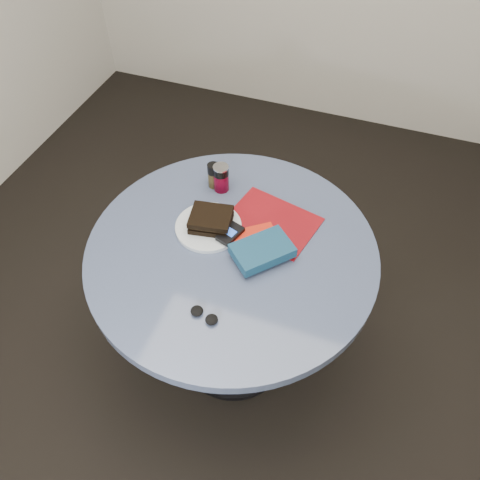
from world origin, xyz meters
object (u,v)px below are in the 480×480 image
(red_book, at_px, (254,238))
(table, at_px, (232,276))
(headphones, at_px, (204,315))
(novel, at_px, (262,250))
(mp3_player, at_px, (230,234))
(pepper_grinder, at_px, (214,175))
(magazine, at_px, (272,222))
(soda_can, at_px, (221,178))
(sandwich, at_px, (211,220))
(plate, at_px, (208,227))

(red_book, bearing_deg, table, -175.76)
(table, relative_size, headphones, 9.93)
(novel, xyz_separation_m, mp3_player, (-0.13, 0.04, -0.01))
(pepper_grinder, relative_size, mp3_player, 0.94)
(magazine, relative_size, headphones, 3.05)
(red_book, bearing_deg, mp3_player, 157.32)
(table, height_order, headphones, headphones)
(soda_can, xyz_separation_m, mp3_player, (0.12, -0.22, -0.03))
(magazine, height_order, mp3_player, mp3_player)
(table, height_order, red_book, red_book)
(sandwich, height_order, headphones, sandwich)
(table, xyz_separation_m, mp3_player, (-0.02, 0.03, 0.19))
(sandwich, xyz_separation_m, soda_can, (-0.04, 0.20, 0.02))
(magazine, bearing_deg, table, -107.52)
(plate, bearing_deg, headphones, -69.82)
(magazine, bearing_deg, pepper_grinder, 171.20)
(mp3_player, bearing_deg, red_book, 13.83)
(plate, xyz_separation_m, sandwich, (0.01, 0.01, 0.03))
(plate, height_order, magazine, plate)
(table, distance_m, headphones, 0.34)
(plate, distance_m, headphones, 0.36)
(magazine, relative_size, mp3_player, 2.82)
(headphones, bearing_deg, table, 93.48)
(table, xyz_separation_m, magazine, (0.09, 0.16, 0.17))
(table, relative_size, soda_can, 9.13)
(soda_can, bearing_deg, headphones, -74.15)
(red_book, xyz_separation_m, headphones, (-0.05, -0.34, -0.00))
(table, relative_size, magazine, 3.26)
(sandwich, distance_m, pepper_grinder, 0.22)
(sandwich, height_order, red_book, sandwich)
(soda_can, distance_m, magazine, 0.26)
(pepper_grinder, bearing_deg, table, -57.33)
(magazine, relative_size, novel, 1.59)
(plate, xyz_separation_m, soda_can, (-0.03, 0.20, 0.05))
(pepper_grinder, bearing_deg, mp3_player, -56.56)
(table, xyz_separation_m, novel, (0.11, -0.01, 0.20))
(sandwich, height_order, pepper_grinder, pepper_grinder)
(soda_can, bearing_deg, red_book, -45.59)
(plate, bearing_deg, red_book, 0.06)
(magazine, distance_m, novel, 0.17)
(sandwich, distance_m, magazine, 0.22)
(table, bearing_deg, magazine, 58.99)
(pepper_grinder, distance_m, headphones, 0.59)
(sandwich, bearing_deg, pepper_grinder, 109.22)
(plate, height_order, pepper_grinder, pepper_grinder)
(headphones, bearing_deg, novel, 71.46)
(plate, distance_m, soda_can, 0.21)
(magazine, xyz_separation_m, novel, (0.02, -0.17, 0.03))
(sandwich, xyz_separation_m, headphones, (0.12, -0.35, -0.03))
(plate, bearing_deg, novel, -15.84)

